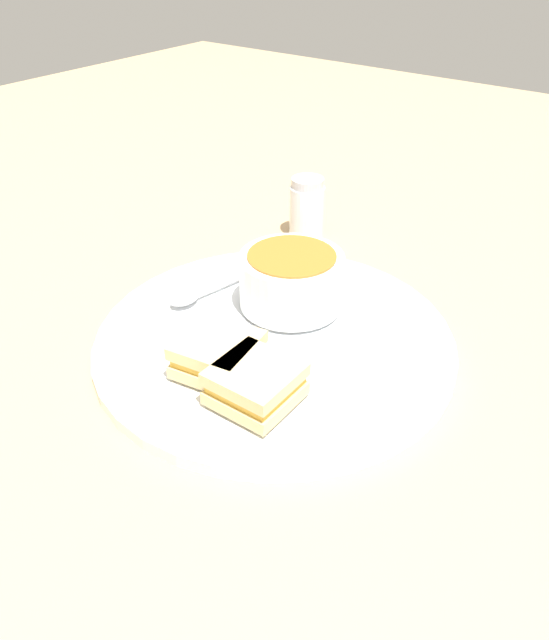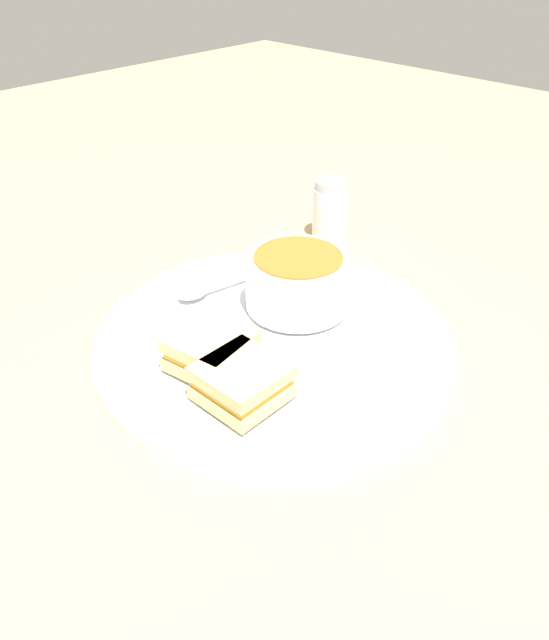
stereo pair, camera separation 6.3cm
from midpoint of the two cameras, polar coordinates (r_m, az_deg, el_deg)
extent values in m
plane|color=tan|center=(0.65, -2.78, -2.53)|extent=(2.40, 2.40, 0.00)
cylinder|color=white|center=(0.64, -2.79, -2.07)|extent=(0.37, 0.37, 0.01)
torus|color=white|center=(0.64, -2.81, -1.49)|extent=(0.36, 0.36, 0.01)
cylinder|color=white|center=(0.68, -1.11, 1.67)|extent=(0.06, 0.06, 0.01)
cylinder|color=white|center=(0.67, -1.14, 3.55)|extent=(0.11, 0.11, 0.06)
cylinder|color=orange|center=(0.65, -1.17, 5.67)|extent=(0.09, 0.09, 0.01)
cube|color=silver|center=(0.72, -6.74, 3.33)|extent=(0.10, 0.03, 0.00)
ellipsoid|color=silver|center=(0.69, -10.85, 1.82)|extent=(0.04, 0.03, 0.01)
cube|color=#DBBC7F|center=(0.59, -8.19, -4.04)|extent=(0.08, 0.08, 0.01)
cube|color=gold|center=(0.58, -8.27, -3.22)|extent=(0.07, 0.07, 0.01)
cube|color=#DBBC7F|center=(0.58, -8.35, -2.39)|extent=(0.08, 0.08, 0.01)
cube|color=#DBBC7F|center=(0.55, -4.99, -6.78)|extent=(0.07, 0.07, 0.01)
cube|color=gold|center=(0.55, -5.04, -5.94)|extent=(0.06, 0.06, 0.01)
cube|color=#DBBC7F|center=(0.54, -5.10, -5.08)|extent=(0.07, 0.07, 0.01)
cylinder|color=silver|center=(0.85, 0.84, 9.80)|extent=(0.05, 0.05, 0.07)
cylinder|color=#B7B7BC|center=(0.83, 0.86, 12.38)|extent=(0.04, 0.04, 0.01)
camera|label=1|loc=(0.03, -92.86, -1.93)|focal=35.00mm
camera|label=2|loc=(0.03, 87.14, 1.93)|focal=35.00mm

